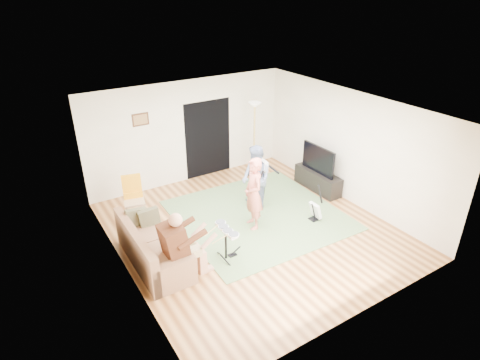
# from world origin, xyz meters

# --- Properties ---
(floor) EXTENTS (6.00, 6.00, 0.00)m
(floor) POSITION_xyz_m (0.00, 0.00, 0.00)
(floor) COLOR brown
(floor) RESTS_ON ground
(walls) EXTENTS (5.50, 6.00, 2.70)m
(walls) POSITION_xyz_m (0.00, 0.00, 1.35)
(walls) COLOR #F0E4D0
(walls) RESTS_ON floor
(ceiling) EXTENTS (6.00, 6.00, 0.00)m
(ceiling) POSITION_xyz_m (0.00, 0.00, 2.70)
(ceiling) COLOR white
(ceiling) RESTS_ON walls
(window_blinds) EXTENTS (0.00, 2.05, 2.05)m
(window_blinds) POSITION_xyz_m (-2.74, 0.20, 1.55)
(window_blinds) COLOR brown
(window_blinds) RESTS_ON walls
(doorway) EXTENTS (2.10, 0.00, 2.10)m
(doorway) POSITION_xyz_m (0.55, 2.99, 1.05)
(doorway) COLOR black
(doorway) RESTS_ON walls
(picture_frame) EXTENTS (0.42, 0.03, 0.32)m
(picture_frame) POSITION_xyz_m (-1.25, 2.99, 1.90)
(picture_frame) COLOR #3F2314
(picture_frame) RESTS_ON walls
(area_rug) EXTENTS (3.67, 3.59, 0.02)m
(area_rug) POSITION_xyz_m (0.45, 0.41, 0.01)
(area_rug) COLOR #5B7B4B
(area_rug) RESTS_ON floor
(sofa) EXTENTS (0.84, 2.03, 0.82)m
(sofa) POSITION_xyz_m (-2.29, 0.06, 0.27)
(sofa) COLOR #906648
(sofa) RESTS_ON floor
(drummer) EXTENTS (0.87, 0.49, 1.34)m
(drummer) POSITION_xyz_m (-1.87, -0.59, 0.52)
(drummer) COLOR #512917
(drummer) RESTS_ON sofa
(drum_kit) EXTENTS (0.39, 0.70, 0.72)m
(drum_kit) POSITION_xyz_m (-1.00, -0.59, 0.31)
(drum_kit) COLOR black
(drum_kit) RESTS_ON floor
(singer) EXTENTS (0.51, 0.67, 1.63)m
(singer) POSITION_xyz_m (0.09, 0.08, 0.82)
(singer) COLOR #D56B5C
(singer) RESTS_ON floor
(microphone) EXTENTS (0.06, 0.06, 0.24)m
(microphone) POSITION_xyz_m (0.29, 0.08, 1.22)
(microphone) COLOR black
(microphone) RESTS_ON singer
(guitarist) EXTENTS (0.65, 0.80, 1.56)m
(guitarist) POSITION_xyz_m (0.60, 0.74, 0.78)
(guitarist) COLOR slate
(guitarist) RESTS_ON floor
(guitar_held) EXTENTS (0.19, 0.61, 0.26)m
(guitar_held) POSITION_xyz_m (0.80, 0.74, 1.06)
(guitar_held) COLOR white
(guitar_held) RESTS_ON guitarist
(guitar_spare) EXTENTS (0.32, 0.28, 0.88)m
(guitar_spare) POSITION_xyz_m (1.44, -0.44, 0.25)
(guitar_spare) COLOR black
(guitar_spare) RESTS_ON floor
(torchiere_lamp) EXTENTS (0.37, 0.37, 2.06)m
(torchiere_lamp) POSITION_xyz_m (1.60, 2.31, 1.41)
(torchiere_lamp) COLOR black
(torchiere_lamp) RESTS_ON floor
(dining_chair) EXTENTS (0.53, 0.55, 1.04)m
(dining_chair) POSITION_xyz_m (-2.01, 1.77, 0.37)
(dining_chair) COLOR tan
(dining_chair) RESTS_ON floor
(tv_cabinet) EXTENTS (0.40, 1.40, 0.50)m
(tv_cabinet) POSITION_xyz_m (2.50, 0.67, 0.25)
(tv_cabinet) COLOR black
(tv_cabinet) RESTS_ON floor
(television) EXTENTS (0.06, 1.09, 0.70)m
(television) POSITION_xyz_m (2.45, 0.67, 0.85)
(television) COLOR black
(television) RESTS_ON tv_cabinet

